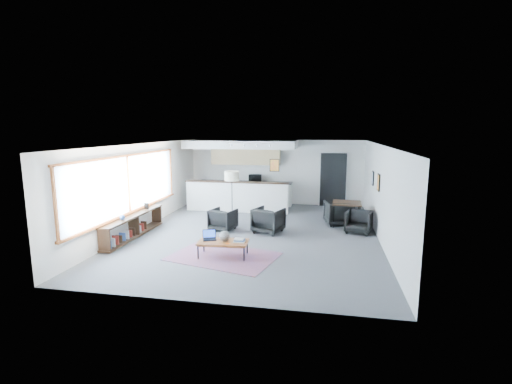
% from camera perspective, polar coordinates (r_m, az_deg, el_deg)
% --- Properties ---
extents(room, '(7.02, 9.02, 2.62)m').
position_cam_1_polar(room, '(10.69, -0.19, 0.35)').
color(room, '#4C4C4F').
rests_on(room, ground).
extents(window, '(0.10, 5.95, 1.66)m').
position_cam_1_polar(window, '(11.03, -19.08, 0.92)').
color(window, '#8CBFFF').
rests_on(window, room).
extents(console, '(0.35, 3.00, 0.80)m').
position_cam_1_polar(console, '(11.05, -18.40, -5.02)').
color(console, black).
rests_on(console, floor).
extents(kitchenette, '(4.20, 1.96, 2.60)m').
position_cam_1_polar(kitchenette, '(14.52, -2.09, 3.15)').
color(kitchenette, white).
rests_on(kitchenette, floor).
extents(doorway, '(1.10, 0.12, 2.15)m').
position_cam_1_polar(doorway, '(14.92, 11.77, 1.95)').
color(doorway, black).
rests_on(doorway, room).
extents(track_light, '(1.60, 0.07, 0.15)m').
position_cam_1_polar(track_light, '(12.83, -0.94, 7.43)').
color(track_light, silver).
rests_on(track_light, room).
extents(wall_art_lower, '(0.03, 0.38, 0.48)m').
position_cam_1_polar(wall_art_lower, '(10.97, 18.32, 1.41)').
color(wall_art_lower, black).
rests_on(wall_art_lower, room).
extents(wall_art_upper, '(0.03, 0.34, 0.44)m').
position_cam_1_polar(wall_art_upper, '(12.25, 17.52, 2.05)').
color(wall_art_upper, black).
rests_on(wall_art_upper, room).
extents(kilim_rug, '(2.78, 2.21, 0.01)m').
position_cam_1_polar(kilim_rug, '(9.08, -5.04, -9.84)').
color(kilim_rug, '#683A51').
rests_on(kilim_rug, floor).
extents(coffee_table, '(1.22, 0.72, 0.39)m').
position_cam_1_polar(coffee_table, '(8.97, -5.08, -7.73)').
color(coffee_table, brown).
rests_on(coffee_table, floor).
extents(laptop, '(0.39, 0.35, 0.23)m').
position_cam_1_polar(laptop, '(9.15, -7.18, -6.80)').
color(laptop, black).
rests_on(laptop, coffee_table).
extents(ceramic_pot, '(0.26, 0.26, 0.26)m').
position_cam_1_polar(ceramic_pot, '(8.92, -4.85, -6.77)').
color(ceramic_pot, gray).
rests_on(ceramic_pot, coffee_table).
extents(book_stack, '(0.27, 0.22, 0.08)m').
position_cam_1_polar(book_stack, '(8.88, -2.57, -7.43)').
color(book_stack, silver).
rests_on(book_stack, coffee_table).
extents(coaster, '(0.11, 0.11, 0.01)m').
position_cam_1_polar(coaster, '(8.77, -4.34, -7.91)').
color(coaster, '#E5590C').
rests_on(coaster, coffee_table).
extents(armchair_left, '(0.84, 0.81, 0.72)m').
position_cam_1_polar(armchair_left, '(11.28, -5.10, -4.07)').
color(armchair_left, black).
rests_on(armchair_left, floor).
extents(armchair_right, '(0.98, 0.95, 0.81)m').
position_cam_1_polar(armchair_right, '(10.98, 1.93, -4.17)').
color(armchair_right, black).
rests_on(armchair_right, floor).
extents(floor_lamp, '(0.59, 0.59, 1.66)m').
position_cam_1_polar(floor_lamp, '(12.25, -3.74, 2.21)').
color(floor_lamp, black).
rests_on(floor_lamp, floor).
extents(dining_table, '(0.91, 0.91, 0.74)m').
position_cam_1_polar(dining_table, '(12.07, 13.79, -1.87)').
color(dining_table, black).
rests_on(dining_table, floor).
extents(dining_chair_near, '(0.73, 0.71, 0.62)m').
position_cam_1_polar(dining_chair_near, '(11.35, 15.50, -4.55)').
color(dining_chair_near, black).
rests_on(dining_chair_near, floor).
extents(dining_chair_far, '(0.81, 0.78, 0.70)m').
position_cam_1_polar(dining_chair_far, '(12.19, 12.56, -3.25)').
color(dining_chair_far, black).
rests_on(dining_chair_far, floor).
extents(microwave, '(0.55, 0.35, 0.35)m').
position_cam_1_polar(microwave, '(14.90, -0.14, 2.26)').
color(microwave, black).
rests_on(microwave, kitchenette).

